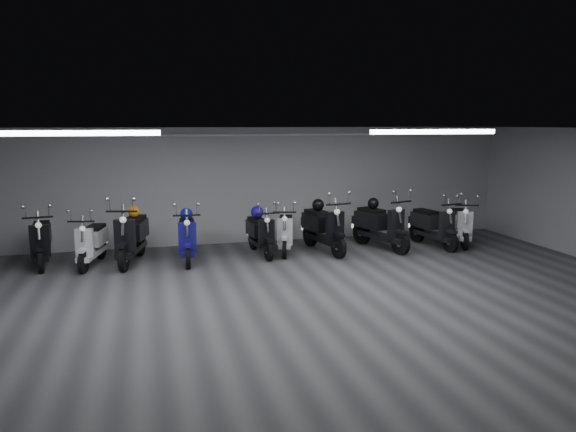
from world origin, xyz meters
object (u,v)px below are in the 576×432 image
object	(u,v)px
scooter_3	(131,228)
helmet_1	(257,212)
scooter_6	(285,225)
scooter_2	(91,235)
scooter_8	(381,218)
scooter_10	(461,218)
helmet_0	(186,214)
scooter_1	(41,233)
scooter_9	(434,219)
scooter_7	(324,220)
helmet_4	(318,205)
scooter_5	(260,227)
scooter_4	(187,230)
helmet_3	(373,203)
helmet_2	(134,212)

from	to	relation	value
scooter_3	helmet_1	xyz separation A→B (m)	(2.71, 0.25, 0.18)
scooter_3	scooter_6	bearing A→B (deg)	14.92
scooter_2	scooter_8	size ratio (longest dim) A/B	0.86
scooter_8	scooter_10	size ratio (longest dim) A/B	1.13
helmet_0	scooter_1	bearing A→B (deg)	176.97
scooter_2	scooter_9	xyz separation A→B (m)	(7.64, -0.24, 0.05)
scooter_1	scooter_7	bearing A→B (deg)	-10.32
scooter_6	helmet_4	size ratio (longest dim) A/B	6.09
scooter_5	helmet_0	world-z (taller)	scooter_5
scooter_3	scooter_8	xyz separation A→B (m)	(5.55, -0.14, -0.01)
scooter_1	scooter_9	distance (m)	8.65
scooter_2	helmet_1	distance (m)	3.53
scooter_7	scooter_4	bearing A→B (deg)	170.10
scooter_3	scooter_5	xyz separation A→B (m)	(2.74, 0.02, -0.11)
helmet_4	scooter_1	bearing A→B (deg)	179.17
scooter_1	helmet_4	distance (m)	5.93
scooter_4	scooter_5	xyz separation A→B (m)	(1.61, 0.15, -0.04)
scooter_1	scooter_4	distance (m)	2.94
scooter_8	helmet_4	world-z (taller)	scooter_8
scooter_8	scooter_1	bearing A→B (deg)	158.77
helmet_3	scooter_2	bearing A→B (deg)	-178.81
scooter_3	scooter_9	xyz separation A→B (m)	(6.85, -0.25, -0.07)
scooter_7	scooter_8	xyz separation A→B (m)	(1.37, -0.06, 0.00)
scooter_4	scooter_9	size ratio (longest dim) A/B	0.99
scooter_2	scooter_9	bearing A→B (deg)	10.57
scooter_6	scooter_7	size ratio (longest dim) A/B	0.85
scooter_1	scooter_4	size ratio (longest dim) A/B	1.01
helmet_4	helmet_3	bearing A→B (deg)	-2.77
scooter_10	helmet_2	distance (m)	7.56
scooter_9	helmet_0	distance (m)	5.73
scooter_1	scooter_6	world-z (taller)	scooter_1
scooter_2	scooter_3	xyz separation A→B (m)	(0.79, 0.01, 0.11)
scooter_9	helmet_2	size ratio (longest dim) A/B	7.47
scooter_3	scooter_8	distance (m)	5.55
scooter_1	scooter_10	world-z (taller)	scooter_1
scooter_9	helmet_0	bearing A→B (deg)	167.48
scooter_5	scooter_1	bearing A→B (deg)	171.23
scooter_8	scooter_10	bearing A→B (deg)	-20.03
scooter_4	helmet_0	world-z (taller)	scooter_4
scooter_10	helmet_1	xyz separation A→B (m)	(-4.88, 0.46, 0.28)
scooter_7	helmet_2	bearing A→B (deg)	164.26
scooter_1	helmet_2	distance (m)	1.89
helmet_1	helmet_4	xyz separation A→B (m)	(1.41, -0.06, 0.12)
scooter_4	scooter_5	distance (m)	1.62
scooter_4	helmet_1	size ratio (longest dim) A/B	6.34
scooter_3	scooter_7	size ratio (longest dim) A/B	1.01
scooter_2	scooter_8	world-z (taller)	scooter_8
scooter_5	scooter_3	bearing A→B (deg)	174.83
scooter_3	helmet_4	world-z (taller)	scooter_3
scooter_10	helmet_4	size ratio (longest dim) A/B	6.31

